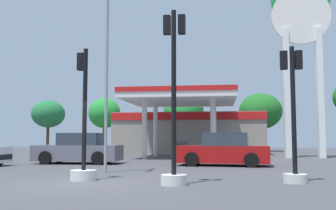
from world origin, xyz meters
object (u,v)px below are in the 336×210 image
(traffic_signal_0, at_px, (84,147))
(car_1, at_px, (79,150))
(tree_1, at_px, (104,113))
(traffic_signal_1, at_px, (174,121))
(corner_streetlamp, at_px, (105,60))
(tree_3, at_px, (261,111))
(tree_0, at_px, (48,114))
(car_0, at_px, (223,151))
(traffic_signal_2, at_px, (294,129))
(tree_2, at_px, (183,111))
(station_pole_sign, at_px, (302,37))

(traffic_signal_0, bearing_deg, car_1, 111.95)
(tree_1, bearing_deg, traffic_signal_1, -68.83)
(tree_1, height_order, corner_streetlamp, corner_streetlamp)
(traffic_signal_1, height_order, tree_3, tree_3)
(tree_0, relative_size, tree_1, 1.00)
(car_0, distance_m, tree_0, 28.50)
(car_0, xyz_separation_m, traffic_signal_1, (-1.43, -7.94, 1.11))
(car_0, distance_m, tree_3, 21.59)
(car_0, bearing_deg, car_1, 175.85)
(tree_0, bearing_deg, traffic_signal_2, -53.16)
(traffic_signal_0, height_order, tree_1, tree_1)
(tree_0, distance_m, tree_1, 7.09)
(tree_2, bearing_deg, traffic_signal_1, -84.95)
(tree_1, bearing_deg, traffic_signal_2, -61.87)
(traffic_signal_1, bearing_deg, traffic_signal_0, 164.49)
(station_pole_sign, relative_size, tree_2, 2.16)
(corner_streetlamp, bearing_deg, traffic_signal_0, -87.39)
(traffic_signal_0, relative_size, tree_0, 0.77)
(car_0, height_order, traffic_signal_2, traffic_signal_2)
(tree_2, bearing_deg, tree_3, 3.09)
(traffic_signal_2, bearing_deg, tree_3, 86.31)
(traffic_signal_1, bearing_deg, tree_3, 79.63)
(traffic_signal_1, relative_size, corner_streetlamp, 0.70)
(traffic_signal_2, height_order, tree_1, tree_1)
(car_0, bearing_deg, corner_streetlamp, -134.71)
(tree_2, bearing_deg, traffic_signal_0, -90.99)
(car_1, height_order, tree_2, tree_2)
(tree_0, xyz_separation_m, corner_streetlamp, (14.37, -25.65, 0.39))
(traffic_signal_0, relative_size, traffic_signal_1, 0.83)
(car_0, xyz_separation_m, tree_2, (-3.94, 20.56, 3.42))
(station_pole_sign, xyz_separation_m, tree_1, (-17.48, 11.26, -4.38))
(corner_streetlamp, bearing_deg, tree_0, 119.26)
(station_pole_sign, height_order, tree_0, station_pole_sign)
(tree_2, bearing_deg, traffic_signal_2, -77.67)
(tree_2, height_order, corner_streetlamp, corner_streetlamp)
(car_1, relative_size, tree_1, 0.82)
(car_0, relative_size, tree_1, 0.84)
(station_pole_sign, distance_m, car_1, 16.83)
(traffic_signal_2, height_order, tree_3, tree_3)
(traffic_signal_0, relative_size, tree_2, 0.70)
(tree_2, height_order, tree_3, tree_2)
(car_1, xyz_separation_m, corner_streetlamp, (2.97, -5.13, 3.63))
(traffic_signal_1, xyz_separation_m, traffic_signal_2, (3.49, 1.01, -0.22))
(tree_3, bearing_deg, traffic_signal_2, -93.69)
(tree_3, height_order, corner_streetlamp, corner_streetlamp)
(tree_2, distance_m, tree_3, 7.82)
(station_pole_sign, distance_m, tree_0, 27.92)
(tree_0, xyz_separation_m, tree_1, (6.90, -1.66, -0.08))
(tree_1, bearing_deg, tree_0, 166.49)
(traffic_signal_0, height_order, corner_streetlamp, corner_streetlamp)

